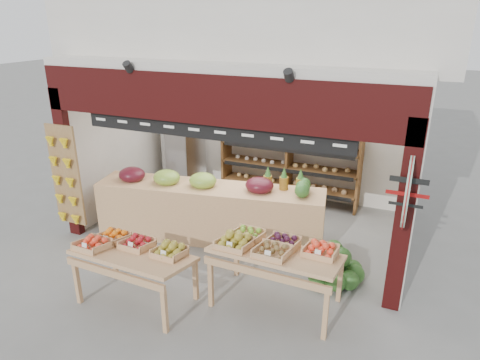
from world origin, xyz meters
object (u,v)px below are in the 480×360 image
at_px(back_shelving, 290,148).
at_px(refrigerator, 184,150).
at_px(cardboard_stack, 208,201).
at_px(display_table_right, 273,249).
at_px(mid_counter, 209,210).
at_px(watermelon_pile, 337,270).
at_px(display_table_left, 130,250).

relative_size(back_shelving, refrigerator, 1.64).
relative_size(cardboard_stack, display_table_right, 0.61).
bearing_deg(mid_counter, watermelon_pile, -11.20).
bearing_deg(cardboard_stack, display_table_right, -46.60).
bearing_deg(display_table_right, mid_counter, 141.44).
bearing_deg(watermelon_pile, mid_counter, 168.80).
height_order(back_shelving, cardboard_stack, back_shelving).
height_order(back_shelving, refrigerator, back_shelving).
bearing_deg(watermelon_pile, cardboard_stack, 153.25).
bearing_deg(display_table_right, refrigerator, 135.01).
bearing_deg(display_table_left, mid_counter, 84.48).
bearing_deg(refrigerator, watermelon_pile, -21.96).
bearing_deg(back_shelving, display_table_right, -76.48).
relative_size(back_shelving, cardboard_stack, 2.85).
distance_m(cardboard_stack, mid_counter, 1.18).
distance_m(cardboard_stack, display_table_right, 3.22).
xyz_separation_m(back_shelving, display_table_right, (0.84, -3.48, -0.34)).
distance_m(cardboard_stack, display_table_left, 3.03).
height_order(back_shelving, watermelon_pile, back_shelving).
bearing_deg(refrigerator, cardboard_stack, -32.17).
bearing_deg(mid_counter, refrigerator, 129.65).
distance_m(refrigerator, mid_counter, 2.52).
bearing_deg(display_table_right, display_table_left, -159.99).
xyz_separation_m(display_table_right, watermelon_pile, (0.74, 0.83, -0.63)).
relative_size(cardboard_stack, watermelon_pile, 1.32).
xyz_separation_m(display_table_left, watermelon_pile, (2.56, 1.49, -0.55)).
relative_size(display_table_left, watermelon_pile, 2.00).
relative_size(mid_counter, display_table_right, 2.36).
relative_size(mid_counter, display_table_left, 2.56).
bearing_deg(refrigerator, display_table_left, -60.98).
height_order(back_shelving, display_table_left, back_shelving).
distance_m(mid_counter, watermelon_pile, 2.44).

